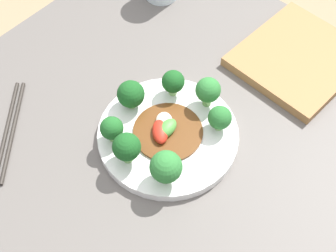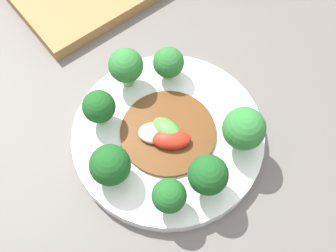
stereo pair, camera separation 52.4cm
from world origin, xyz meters
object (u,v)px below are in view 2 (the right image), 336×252
at_px(broccoli_west, 125,67).
at_px(stirfry_center, 167,133).
at_px(broccoli_east, 208,175).
at_px(broccoli_northwest, 169,63).
at_px(broccoli_southwest, 99,107).
at_px(plate, 168,136).
at_px(broccoli_south, 110,165).
at_px(broccoli_southeast, 169,196).
at_px(broccoli_northeast, 244,129).

distance_m(broccoli_west, stirfry_center, 0.10).
bearing_deg(broccoli_west, broccoli_east, -7.98).
bearing_deg(broccoli_northwest, broccoli_southwest, -93.27).
bearing_deg(broccoli_east, broccoli_west, 172.02).
distance_m(plate, stirfry_center, 0.02).
height_order(broccoli_south, broccoli_southeast, broccoli_south).
bearing_deg(broccoli_west, broccoli_northwest, 60.65).
distance_m(broccoli_southwest, broccoli_south, 0.08).
relative_size(broccoli_northeast, broccoli_northwest, 1.31).
distance_m(broccoli_south, broccoli_east, 0.12).
xyz_separation_m(broccoli_south, stirfry_center, (0.00, 0.09, -0.03)).
relative_size(plate, broccoli_southeast, 4.73).
relative_size(broccoli_south, stirfry_center, 0.46).
bearing_deg(broccoli_east, broccoli_southwest, -167.32).
bearing_deg(broccoli_northwest, broccoli_south, -66.89).
bearing_deg(plate, broccoli_northwest, 137.55).
xyz_separation_m(broccoli_west, stirfry_center, (0.10, -0.01, -0.03)).
height_order(plate, broccoli_northwest, broccoli_northwest).
bearing_deg(broccoli_northwest, broccoli_east, -26.56).
xyz_separation_m(broccoli_southwest, broccoli_northwest, (0.01, 0.11, -0.00)).
xyz_separation_m(broccoli_south, broccoli_east, (0.09, 0.07, 0.01)).
distance_m(broccoli_southwest, stirfry_center, 0.09).
xyz_separation_m(broccoli_northeast, stirfry_center, (-0.07, -0.06, -0.03)).
distance_m(broccoli_south, stirfry_center, 0.09).
bearing_deg(broccoli_south, broccoli_southeast, 19.36).
bearing_deg(broccoli_west, broccoli_southeast, -23.77).
height_order(broccoli_west, stirfry_center, broccoli_west).
distance_m(broccoli_southwest, broccoli_southeast, 0.15).
relative_size(broccoli_southwest, broccoli_southeast, 1.04).
distance_m(broccoli_southwest, broccoli_east, 0.16).
bearing_deg(stirfry_center, broccoli_northeast, 41.14).
distance_m(broccoli_east, stirfry_center, 0.09).
bearing_deg(stirfry_center, broccoli_south, -92.45).
xyz_separation_m(broccoli_southeast, broccoli_east, (0.01, 0.05, 0.01)).
relative_size(plate, broccoli_west, 3.99).
bearing_deg(broccoli_southwest, broccoli_east, 12.68).
relative_size(broccoli_southwest, broccoli_west, 0.88).
relative_size(broccoli_south, broccoli_southeast, 1.09).
relative_size(plate, broccoli_northeast, 3.71).
distance_m(broccoli_northwest, stirfry_center, 0.10).
relative_size(broccoli_south, broccoli_northwest, 1.12).
xyz_separation_m(broccoli_southwest, broccoli_east, (0.16, 0.04, 0.01)).
bearing_deg(broccoli_east, broccoli_northeast, 100.43).
bearing_deg(stirfry_center, broccoli_southwest, -147.45).
distance_m(broccoli_south, broccoli_southeast, 0.08).
bearing_deg(plate, broccoli_southwest, -145.08).
relative_size(broccoli_northeast, broccoli_south, 1.17).
height_order(broccoli_south, broccoli_east, broccoli_east).
bearing_deg(broccoli_south, plate, 88.59).
height_order(broccoli_southwest, broccoli_northwest, broccoli_southwest).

